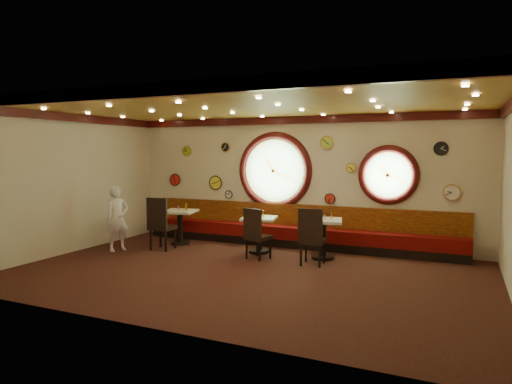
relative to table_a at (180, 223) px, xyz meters
name	(u,v)px	position (x,y,z in m)	size (l,w,h in m)	color
floor	(246,273)	(2.73, -1.86, -0.54)	(9.00, 6.00, 0.00)	black
ceiling	(245,105)	(2.73, -1.86, 2.66)	(9.00, 6.00, 0.02)	gold
wall_back	(297,181)	(2.73, 1.14, 1.06)	(9.00, 0.02, 3.20)	beige
wall_front	(146,208)	(2.73, -4.86, 1.06)	(9.00, 0.02, 3.20)	beige
wall_left	(69,184)	(-1.77, -1.86, 1.06)	(0.02, 6.00, 3.20)	beige
molding_back	(297,120)	(2.73, 1.09, 2.57)	(9.00, 0.10, 0.18)	#3C0B0A
molding_front	(146,90)	(2.73, -4.81, 2.57)	(9.00, 0.10, 0.18)	#3C0B0A
molding_left	(68,117)	(-1.72, -1.86, 2.57)	(0.10, 6.00, 0.18)	#3C0B0A
banquette_base	(293,242)	(2.73, 0.86, -0.44)	(8.00, 0.55, 0.20)	black
banquette_seat	(293,232)	(2.73, 0.86, -0.19)	(8.00, 0.55, 0.30)	#590807
banquette_back	(296,215)	(2.73, 1.08, 0.21)	(8.00, 0.10, 0.55)	#5E0E07
porthole_left_glass	(275,171)	(2.13, 1.14, 1.31)	(1.66, 1.66, 0.02)	#85C174
porthole_left_frame	(275,171)	(2.13, 1.12, 1.31)	(1.98, 1.98, 0.18)	#3C0B0A
porthole_left_ring	(274,171)	(2.13, 1.09, 1.31)	(1.61, 1.61, 0.03)	gold
porthole_right_glass	(388,175)	(4.93, 1.14, 1.26)	(1.10, 1.10, 0.02)	#85C174
porthole_right_frame	(388,175)	(4.93, 1.12, 1.26)	(1.38, 1.38, 0.18)	#3C0B0A
porthole_right_ring	(388,175)	(4.93, 1.09, 1.26)	(1.09, 1.09, 0.03)	gold
wall_clock_0	(330,199)	(3.58, 1.10, 0.66)	(0.24, 0.24, 0.03)	red
wall_clock_1	(187,151)	(-0.47, 1.10, 1.81)	(0.26, 0.26, 0.03)	#86C226
wall_clock_2	(216,183)	(0.43, 1.10, 0.96)	(0.36, 0.36, 0.03)	yellow
wall_clock_3	(351,168)	(4.08, 1.10, 1.41)	(0.22, 0.22, 0.03)	#F7EB52
wall_clock_4	(452,192)	(6.28, 1.10, 0.91)	(0.34, 0.34, 0.03)	white
wall_clock_5	(441,149)	(6.03, 1.10, 1.86)	(0.28, 0.28, 0.03)	black
wall_clock_6	(327,143)	(3.48, 1.10, 2.01)	(0.30, 0.30, 0.03)	#ACDA44
wall_clock_7	(175,180)	(-0.87, 1.10, 1.01)	(0.32, 0.32, 0.03)	red
wall_clock_8	(225,147)	(0.73, 1.10, 1.91)	(0.24, 0.24, 0.03)	black
wall_clock_9	(229,194)	(0.83, 1.10, 0.66)	(0.20, 0.20, 0.03)	white
table_a	(180,223)	(0.00, 0.00, 0.00)	(0.93, 0.93, 0.86)	black
table_b	(259,230)	(2.24, -0.11, -0.02)	(0.90, 0.90, 0.83)	black
table_c	(323,234)	(3.76, -0.11, 0.01)	(0.96, 0.96, 0.87)	black
chair_a	(160,220)	(0.00, -0.84, 0.18)	(0.55, 0.55, 0.78)	black
chair_b	(256,230)	(2.44, -0.75, 0.10)	(0.58, 0.58, 0.69)	black
chair_c	(312,233)	(3.71, -0.79, 0.14)	(0.52, 0.52, 0.74)	black
condiment_a_salt	(178,208)	(-0.12, 0.11, 0.37)	(0.04, 0.04, 0.10)	#BCBBC0
condiment_b_salt	(253,214)	(2.09, -0.11, 0.34)	(0.04, 0.04, 0.10)	silver
condiment_c_salt	(319,216)	(3.62, 0.01, 0.38)	(0.03, 0.03, 0.09)	#BBBBBF
condiment_a_pepper	(178,208)	(-0.03, 0.00, 0.37)	(0.04, 0.04, 0.11)	silver
condiment_b_pepper	(258,214)	(2.21, -0.09, 0.35)	(0.04, 0.04, 0.11)	#BCBDC1
condiment_c_pepper	(325,217)	(3.82, -0.20, 0.39)	(0.04, 0.04, 0.11)	silver
condiment_a_bottle	(186,207)	(0.17, 0.05, 0.41)	(0.06, 0.06, 0.18)	gold
condiment_b_bottle	(263,213)	(2.30, 0.01, 0.36)	(0.05, 0.05, 0.15)	gold
condiment_c_bottle	(331,215)	(3.90, 0.02, 0.41)	(0.05, 0.05, 0.15)	gold
waiter	(117,218)	(-0.90, -1.26, 0.22)	(0.56, 0.37, 1.53)	white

